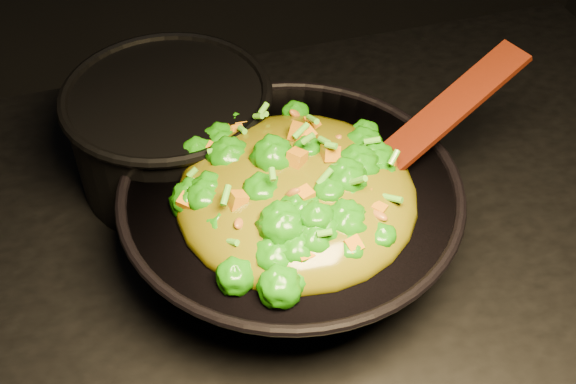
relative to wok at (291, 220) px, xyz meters
name	(u,v)px	position (x,y,z in m)	size (l,w,h in m)	color
wok	(291,220)	(0.00, 0.00, 0.00)	(0.36, 0.36, 0.10)	black
stir_fry	(297,169)	(0.00, -0.02, 0.09)	(0.25, 0.25, 0.09)	#1B7008
spatula	(429,126)	(0.16, 0.01, 0.09)	(0.26, 0.04, 0.01)	#3D1106
back_pot	(172,134)	(-0.10, 0.16, 0.02)	(0.24, 0.24, 0.14)	black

